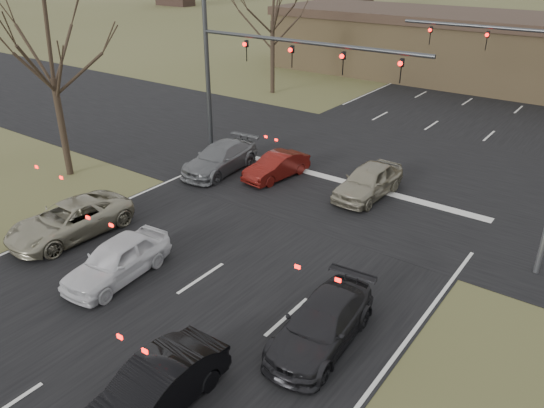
{
  "coord_description": "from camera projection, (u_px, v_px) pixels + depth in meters",
  "views": [
    {
      "loc": [
        10.68,
        -7.64,
        9.99
      ],
      "look_at": [
        0.97,
        5.72,
        2.0
      ],
      "focal_mm": 35.0,
      "sensor_mm": 36.0,
      "label": 1
    }
  ],
  "objects": [
    {
      "name": "ground",
      "position": [
        131.0,
        325.0,
        15.57
      ],
      "size": [
        360.0,
        360.0,
        0.0
      ],
      "primitive_type": "plane",
      "color": "brown",
      "rests_on": "ground"
    },
    {
      "name": "road_cross",
      "position": [
        365.0,
        169.0,
        26.49
      ],
      "size": [
        200.0,
        14.0,
        0.02
      ],
      "primitive_type": "cube",
      "color": "black",
      "rests_on": "ground"
    },
    {
      "name": "building",
      "position": [
        527.0,
        53.0,
        41.02
      ],
      "size": [
        42.4,
        10.4,
        5.3
      ],
      "color": "olive",
      "rests_on": "ground"
    },
    {
      "name": "mast_arm_near",
      "position": [
        257.0,
        61.0,
        25.6
      ],
      "size": [
        12.12,
        0.24,
        8.0
      ],
      "color": "#383A3D",
      "rests_on": "ground"
    },
    {
      "name": "tree_left_near",
      "position": [
        45.0,
        35.0,
        23.17
      ],
      "size": [
        5.1,
        5.1,
        8.5
      ],
      "color": "black",
      "rests_on": "ground"
    },
    {
      "name": "car_silver_suv",
      "position": [
        70.0,
        220.0,
        20.14
      ],
      "size": [
        2.41,
        4.89,
        1.33
      ],
      "primitive_type": "imported",
      "rotation": [
        0.0,
        0.0,
        -0.04
      ],
      "color": "#A19B82",
      "rests_on": "ground"
    },
    {
      "name": "car_white_sedan",
      "position": [
        117.0,
        260.0,
        17.55
      ],
      "size": [
        2.0,
        4.16,
        1.37
      ],
      "primitive_type": "imported",
      "rotation": [
        0.0,
        0.0,
        0.1
      ],
      "color": "silver",
      "rests_on": "ground"
    },
    {
      "name": "car_black_hatch",
      "position": [
        155.0,
        389.0,
        12.44
      ],
      "size": [
        1.45,
        4.02,
        1.32
      ],
      "primitive_type": "imported",
      "rotation": [
        0.0,
        0.0,
        0.02
      ],
      "color": "black",
      "rests_on": "ground"
    },
    {
      "name": "car_charcoal_sedan",
      "position": [
        322.0,
        324.0,
        14.64
      ],
      "size": [
        2.08,
        4.46,
        1.26
      ],
      "primitive_type": "imported",
      "rotation": [
        0.0,
        0.0,
        0.07
      ],
      "color": "black",
      "rests_on": "ground"
    },
    {
      "name": "car_grey_ahead",
      "position": [
        220.0,
        158.0,
        26.06
      ],
      "size": [
        2.23,
        4.81,
        1.36
      ],
      "primitive_type": "imported",
      "rotation": [
        0.0,
        0.0,
        0.07
      ],
      "color": "slate",
      "rests_on": "ground"
    },
    {
      "name": "car_red_ahead",
      "position": [
        276.0,
        166.0,
        25.3
      ],
      "size": [
        1.72,
        3.74,
        1.19
      ],
      "primitive_type": "imported",
      "rotation": [
        0.0,
        0.0,
        -0.13
      ],
      "color": "#5A110C",
      "rests_on": "ground"
    },
    {
      "name": "car_silver_ahead",
      "position": [
        368.0,
        181.0,
        23.4
      ],
      "size": [
        1.82,
        4.28,
        1.44
      ],
      "primitive_type": "imported",
      "rotation": [
        0.0,
        0.0,
        -0.03
      ],
      "color": "gray",
      "rests_on": "ground"
    }
  ]
}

